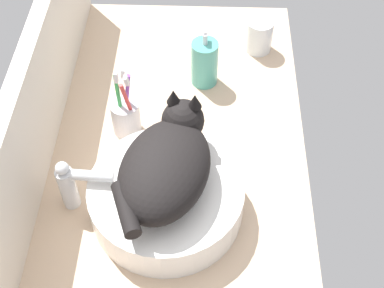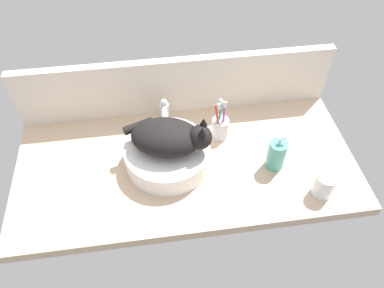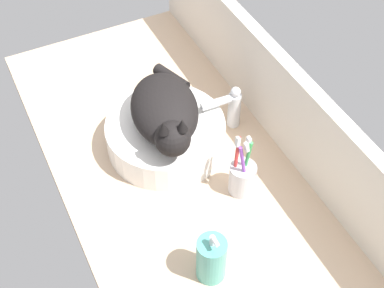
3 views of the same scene
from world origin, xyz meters
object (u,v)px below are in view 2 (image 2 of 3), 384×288
cat (170,137)px  toothbrush_cup (220,127)px  faucet (165,113)px  soap_dispenser (276,155)px  water_glass (324,186)px  sink_basin (167,155)px

cat → toothbrush_cup: size_ratio=1.65×
cat → faucet: size_ratio=2.28×
soap_dispenser → toothbrush_cup: 24.90cm
faucet → water_glass: bearing=-38.2°
sink_basin → soap_dispenser: (39.30, -6.96, 1.96)cm
soap_dispenser → toothbrush_cup: (-17.35, 17.81, -1.20)cm
soap_dispenser → water_glass: (13.01, -14.34, -2.24)cm
faucet → toothbrush_cup: 22.72cm
sink_basin → faucet: (0.94, 19.19, 3.08)cm
cat → water_glass: bearing=-22.4°
toothbrush_cup → cat: bearing=-151.6°
sink_basin → cat: cat is taller
soap_dispenser → water_glass: soap_dispenser is taller
cat → faucet: (-0.40, 19.46, -6.91)cm
water_glass → toothbrush_cup: bearing=133.4°
soap_dispenser → faucet: bearing=145.7°
sink_basin → faucet: faucet is taller
cat → sink_basin: bearing=168.8°
toothbrush_cup → water_glass: toothbrush_cup is taller
cat → soap_dispenser: 39.37cm
faucet → soap_dispenser: (38.36, -26.15, -1.12)cm
sink_basin → faucet: 19.46cm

